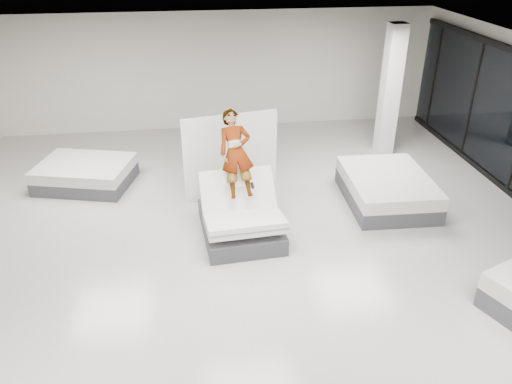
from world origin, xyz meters
TOP-DOWN VIEW (x-y plane):
  - room at (0.00, 0.00)m, footprint 14.00×14.04m
  - hero_bed at (-0.05, 1.15)m, footprint 1.52×1.94m
  - person at (-0.07, 1.48)m, footprint 0.70×1.61m
  - remote at (0.17, 1.15)m, footprint 0.06×0.15m
  - divider_panel at (-0.06, 2.74)m, footprint 1.98×0.46m
  - flat_bed_right_far at (3.11, 1.98)m, footprint 1.72×2.24m
  - flat_bed_left_far at (-3.24, 3.67)m, footprint 2.26×1.91m
  - column at (4.00, 4.50)m, footprint 0.40×0.40m

SIDE VIEW (x-z plane):
  - flat_bed_left_far at x=-3.24m, z-range 0.00..0.53m
  - flat_bed_right_far at x=3.11m, z-range 0.00..0.60m
  - hero_bed at x=-0.05m, z-range -0.25..0.97m
  - divider_panel at x=-0.06m, z-range 0.00..1.81m
  - remote at x=0.17m, z-range 0.98..1.05m
  - person at x=-0.07m, z-range 0.59..1.82m
  - room at x=0.00m, z-range 0.00..3.20m
  - column at x=4.00m, z-range 0.00..3.20m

